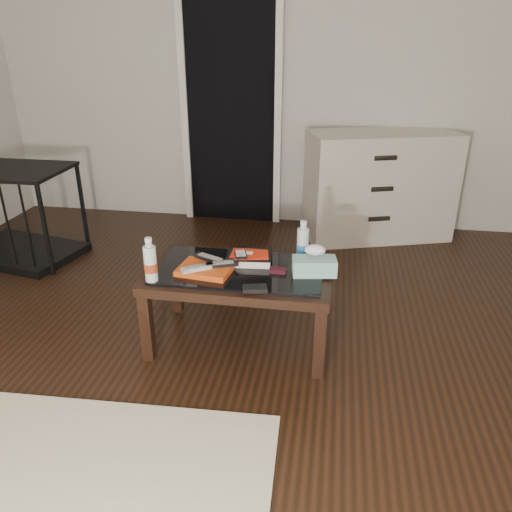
{
  "coord_description": "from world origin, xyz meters",
  "views": [
    {
      "loc": [
        0.54,
        -1.97,
        1.65
      ],
      "look_at": [
        0.15,
        0.43,
        0.55
      ],
      "focal_mm": 35.0,
      "sensor_mm": 36.0,
      "label": 1
    }
  ],
  "objects_px": {
    "textbook": "(249,257)",
    "tissue_box": "(314,266)",
    "coffee_table": "(240,279)",
    "pet_crate": "(17,228)",
    "water_bottle_left": "(150,259)",
    "dresser": "(379,186)",
    "water_bottle_right": "(303,241)"
  },
  "relations": [
    {
      "from": "pet_crate",
      "to": "tissue_box",
      "type": "bearing_deg",
      "value": -8.79
    },
    {
      "from": "dresser",
      "to": "water_bottle_right",
      "type": "relative_size",
      "value": 5.44
    },
    {
      "from": "pet_crate",
      "to": "water_bottle_right",
      "type": "bearing_deg",
      "value": -5.83
    },
    {
      "from": "textbook",
      "to": "tissue_box",
      "type": "relative_size",
      "value": 1.09
    },
    {
      "from": "pet_crate",
      "to": "water_bottle_left",
      "type": "relative_size",
      "value": 4.22
    },
    {
      "from": "water_bottle_right",
      "to": "tissue_box",
      "type": "xyz_separation_m",
      "value": [
        0.08,
        -0.16,
        -0.07
      ]
    },
    {
      "from": "textbook",
      "to": "dresser",
      "type": "bearing_deg",
      "value": 59.19
    },
    {
      "from": "water_bottle_right",
      "to": "pet_crate",
      "type": "bearing_deg",
      "value": 162.23
    },
    {
      "from": "water_bottle_right",
      "to": "coffee_table",
      "type": "bearing_deg",
      "value": -153.95
    },
    {
      "from": "water_bottle_left",
      "to": "textbook",
      "type": "bearing_deg",
      "value": 34.32
    },
    {
      "from": "water_bottle_left",
      "to": "water_bottle_right",
      "type": "xyz_separation_m",
      "value": [
        0.75,
        0.37,
        0.0
      ]
    },
    {
      "from": "textbook",
      "to": "water_bottle_right",
      "type": "bearing_deg",
      "value": 6.38
    },
    {
      "from": "water_bottle_right",
      "to": "tissue_box",
      "type": "height_order",
      "value": "water_bottle_right"
    },
    {
      "from": "tissue_box",
      "to": "pet_crate",
      "type": "bearing_deg",
      "value": 150.02
    },
    {
      "from": "dresser",
      "to": "tissue_box",
      "type": "height_order",
      "value": "dresser"
    },
    {
      "from": "coffee_table",
      "to": "water_bottle_right",
      "type": "xyz_separation_m",
      "value": [
        0.33,
        0.16,
        0.18
      ]
    },
    {
      "from": "textbook",
      "to": "tissue_box",
      "type": "bearing_deg",
      "value": -20.55
    },
    {
      "from": "coffee_table",
      "to": "water_bottle_left",
      "type": "bearing_deg",
      "value": -153.46
    },
    {
      "from": "coffee_table",
      "to": "pet_crate",
      "type": "bearing_deg",
      "value": 155.49
    },
    {
      "from": "water_bottle_left",
      "to": "water_bottle_right",
      "type": "bearing_deg",
      "value": 26.33
    },
    {
      "from": "textbook",
      "to": "tissue_box",
      "type": "height_order",
      "value": "tissue_box"
    },
    {
      "from": "coffee_table",
      "to": "tissue_box",
      "type": "height_order",
      "value": "tissue_box"
    },
    {
      "from": "water_bottle_right",
      "to": "tissue_box",
      "type": "relative_size",
      "value": 1.03
    },
    {
      "from": "pet_crate",
      "to": "tissue_box",
      "type": "height_order",
      "value": "pet_crate"
    },
    {
      "from": "water_bottle_right",
      "to": "water_bottle_left",
      "type": "bearing_deg",
      "value": -153.67
    },
    {
      "from": "dresser",
      "to": "pet_crate",
      "type": "xyz_separation_m",
      "value": [
        -2.82,
        -0.9,
        -0.22
      ]
    },
    {
      "from": "coffee_table",
      "to": "pet_crate",
      "type": "xyz_separation_m",
      "value": [
        -1.96,
        0.89,
        -0.17
      ]
    },
    {
      "from": "coffee_table",
      "to": "tissue_box",
      "type": "xyz_separation_m",
      "value": [
        0.4,
        -0.0,
        0.11
      ]
    },
    {
      "from": "coffee_table",
      "to": "textbook",
      "type": "bearing_deg",
      "value": 70.69
    },
    {
      "from": "coffee_table",
      "to": "pet_crate",
      "type": "distance_m",
      "value": 2.16
    },
    {
      "from": "textbook",
      "to": "water_bottle_left",
      "type": "xyz_separation_m",
      "value": [
        -0.46,
        -0.31,
        0.1
      ]
    },
    {
      "from": "pet_crate",
      "to": "water_bottle_right",
      "type": "xyz_separation_m",
      "value": [
        2.29,
        -0.73,
        0.35
      ]
    }
  ]
}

